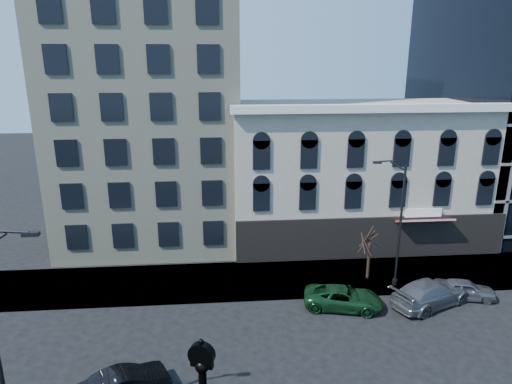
{
  "coord_description": "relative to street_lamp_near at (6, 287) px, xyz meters",
  "views": [
    {
      "loc": [
        -0.24,
        -22.32,
        15.84
      ],
      "look_at": [
        2.0,
        4.0,
        8.0
      ],
      "focal_mm": 32.0,
      "sensor_mm": 36.0,
      "label": 1
    }
  ],
  "objects": [
    {
      "name": "ground",
      "position": [
        8.21,
        6.4,
        -7.65
      ],
      "size": [
        160.0,
        160.0,
        0.0
      ],
      "primitive_type": "plane",
      "color": "black",
      "rests_on": "ground"
    },
    {
      "name": "sidewalk_far",
      "position": [
        8.21,
        14.4,
        -7.59
      ],
      "size": [
        160.0,
        6.0,
        0.12
      ],
      "primitive_type": "cube",
      "color": "gray",
      "rests_on": "ground"
    },
    {
      "name": "cream_tower",
      "position": [
        2.1,
        25.28,
        11.67
      ],
      "size": [
        15.9,
        15.4,
        42.5
      ],
      "color": "beige",
      "rests_on": "ground"
    },
    {
      "name": "victorian_row",
      "position": [
        20.22,
        22.29,
        -1.65
      ],
      "size": [
        22.6,
        11.19,
        12.5
      ],
      "color": "#BBAF9A",
      "rests_on": "ground"
    },
    {
      "name": "street_lamp_near",
      "position": [
        0.0,
        0.0,
        0.0
      ],
      "size": [
        2.58,
        0.39,
        9.98
      ],
      "rotation": [
        0.0,
        0.0,
        0.02
      ],
      "color": "black",
      "rests_on": "sidewalk_near"
    },
    {
      "name": "street_lamp_far",
      "position": [
        19.75,
        12.76,
        -0.48
      ],
      "size": [
        2.41,
        0.58,
        9.34
      ],
      "rotation": [
        0.0,
        0.0,
        3.01
      ],
      "color": "black",
      "rests_on": "sidewalk_far"
    },
    {
      "name": "bare_tree_far",
      "position": [
        18.81,
        13.89,
        -4.23
      ],
      "size": [
        2.55,
        2.55,
        4.38
      ],
      "color": "#2F2017",
      "rests_on": "sidewalk_far"
    },
    {
      "name": "car_near_b",
      "position": [
        3.24,
        3.03,
        -6.95
      ],
      "size": [
        4.47,
        3.12,
        1.4
      ],
      "primitive_type": "imported",
      "rotation": [
        0.0,
        0.0,
        2.0
      ],
      "color": "black",
      "rests_on": "ground"
    },
    {
      "name": "car_far_a",
      "position": [
        15.93,
        10.1,
        -6.94
      ],
      "size": [
        5.51,
        3.48,
        1.42
      ],
      "primitive_type": "imported",
      "rotation": [
        0.0,
        0.0,
        1.34
      ],
      "color": "#143F1E",
      "rests_on": "ground"
    },
    {
      "name": "car_far_b",
      "position": [
        21.81,
        9.99,
        -6.79
      ],
      "size": [
        6.39,
        4.61,
        1.72
      ],
      "primitive_type": "imported",
      "rotation": [
        0.0,
        0.0,
        1.99
      ],
      "color": "#595B60",
      "rests_on": "ground"
    },
    {
      "name": "car_far_c",
      "position": [
        24.5,
        10.58,
        -6.98
      ],
      "size": [
        4.21,
        2.39,
        1.35
      ],
      "primitive_type": "imported",
      "rotation": [
        0.0,
        0.0,
        1.36
      ],
      "color": "#595B60",
      "rests_on": "ground"
    }
  ]
}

